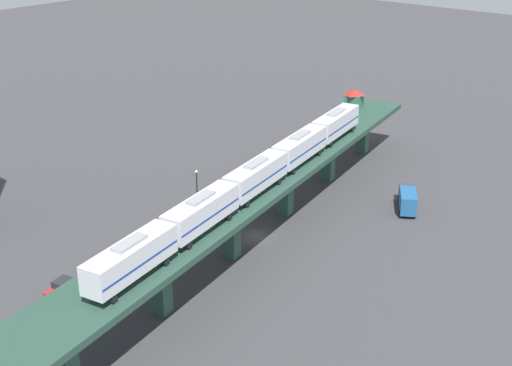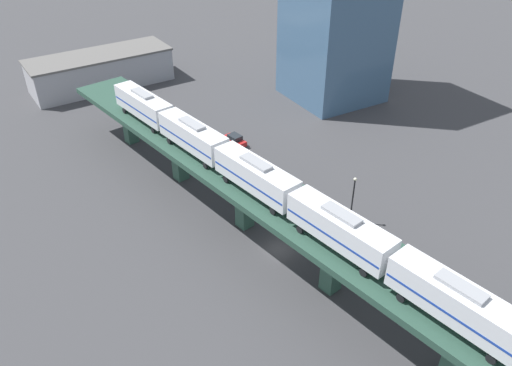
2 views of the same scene
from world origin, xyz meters
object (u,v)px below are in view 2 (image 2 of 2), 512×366
at_px(street_car_green, 376,256).
at_px(warehouse_building, 101,70).
at_px(street_car_red, 235,140).
at_px(street_car_silver, 295,193).
at_px(subway_train, 256,175).
at_px(street_lamp, 353,196).
at_px(office_tower, 339,4).

relative_size(street_car_green, warehouse_building, 0.15).
xyz_separation_m(street_car_red, street_car_silver, (-0.09, -18.04, 0.00)).
bearing_deg(subway_train, street_lamp, -10.01).
bearing_deg(street_car_green, street_lamp, 72.83).
relative_size(street_lamp, office_tower, 0.19).
height_order(street_car_green, office_tower, office_tower).
bearing_deg(street_car_silver, subway_train, -149.35).
bearing_deg(warehouse_building, street_car_red, -72.09).
relative_size(warehouse_building, office_tower, 0.81).
xyz_separation_m(street_car_silver, warehouse_building, (-11.66, 54.40, 2.47)).
xyz_separation_m(street_car_silver, office_tower, (26.33, 26.18, 17.06)).
distance_m(subway_train, street_car_red, 27.31).
relative_size(subway_train, street_car_red, 13.24).
bearing_deg(office_tower, street_lamp, -123.81).
relative_size(street_car_green, street_car_silver, 0.94).
height_order(street_car_silver, street_lamp, street_lamp).
bearing_deg(street_car_silver, street_car_red, 89.73).
xyz_separation_m(subway_train, street_car_green, (10.72, -9.91, -9.32)).
distance_m(street_car_silver, street_lamp, 9.28).
height_order(street_car_red, warehouse_building, warehouse_building).
bearing_deg(office_tower, street_car_red, -162.78).
distance_m(street_car_green, street_lamp, 8.56).
height_order(street_car_green, street_car_red, same).
bearing_deg(office_tower, street_car_silver, -135.17).
relative_size(subway_train, street_lamp, 8.92).
distance_m(subway_train, street_car_green, 17.32).
bearing_deg(office_tower, warehouse_building, 143.40).
bearing_deg(street_car_silver, street_lamp, -66.82).
height_order(subway_train, warehouse_building, subway_train).
xyz_separation_m(street_car_green, warehouse_building, (-12.75, 70.02, 2.47)).
height_order(subway_train, street_car_silver, subway_train).
bearing_deg(warehouse_building, subway_train, -88.07).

